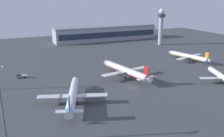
{
  "coord_description": "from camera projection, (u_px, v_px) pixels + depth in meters",
  "views": [
    {
      "loc": [
        -62.18,
        -111.19,
        48.91
      ],
      "look_at": [
        -0.72,
        26.56,
        4.0
      ],
      "focal_mm": 38.74,
      "sensor_mm": 36.0,
      "label": 1
    }
  ],
  "objects": [
    {
      "name": "airplane_mid_apron",
      "position": [
        223.0,
        78.0,
        141.53
      ],
      "size": [
        26.8,
        33.98,
        9.11
      ],
      "rotation": [
        0.0,
        0.0,
        -0.38
      ],
      "color": "silver",
      "rests_on": "ground"
    },
    {
      "name": "fuel_truck",
      "position": [
        22.0,
        76.0,
        151.17
      ],
      "size": [
        6.64,
        3.9,
        2.35
      ],
      "rotation": [
        0.0,
        0.0,
        1.27
      ],
      "color": "gray",
      "rests_on": "ground"
    },
    {
      "name": "terminal_building",
      "position": [
        106.0,
        33.0,
        282.23
      ],
      "size": [
        120.79,
        22.4,
        16.4
      ],
      "color": "#9EA3AD",
      "rests_on": "ground"
    },
    {
      "name": "airplane_terminal_side",
      "position": [
        73.0,
        95.0,
        114.34
      ],
      "size": [
        32.42,
        41.19,
        10.9
      ],
      "rotation": [
        0.0,
        0.0,
        -0.34
      ],
      "color": "silver",
      "rests_on": "ground"
    },
    {
      "name": "ground_plane",
      "position": [
        132.0,
        87.0,
        135.56
      ],
      "size": [
        416.0,
        416.0,
        0.0
      ],
      "primitive_type": "plane",
      "color": "#424449"
    },
    {
      "name": "airplane_taxiway_distant",
      "position": [
        126.0,
        71.0,
        151.77
      ],
      "size": [
        35.03,
        44.77,
        11.54
      ],
      "rotation": [
        0.0,
        0.0,
        0.19
      ],
      "color": "silver",
      "rests_on": "ground"
    },
    {
      "name": "airplane_far_stand",
      "position": [
        189.0,
        56.0,
        190.87
      ],
      "size": [
        28.88,
        36.82,
        9.57
      ],
      "rotation": [
        0.0,
        0.0,
        0.25
      ],
      "color": "white",
      "rests_on": "ground"
    },
    {
      "name": "apron_light_central",
      "position": [
        1.0,
        101.0,
        80.03
      ],
      "size": [
        4.8,
        0.9,
        27.78
      ],
      "color": "slate",
      "rests_on": "ground"
    },
    {
      "name": "control_tower",
      "position": [
        161.0,
        24.0,
        251.24
      ],
      "size": [
        8.0,
        8.0,
        37.27
      ],
      "color": "#A8A8B2",
      "rests_on": "ground"
    }
  ]
}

